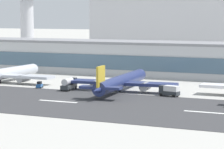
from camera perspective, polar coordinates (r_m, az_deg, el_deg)
ground_plane at (r=151.32m, az=-5.35°, el=-2.83°), size 1400.00×1400.00×0.00m
runway_strip at (r=150.32m, az=-5.57°, el=-2.88°), size 800.00×42.33×0.08m
runway_centreline_dash_4 at (r=150.60m, az=-5.76°, el=-2.85°), size 12.00×1.20×0.01m
runway_centreline_dash_5 at (r=134.99m, az=10.12°, el=-3.98°), size 12.00×1.20×0.01m
terminal_building at (r=213.70m, az=5.46°, el=1.66°), size 178.39×21.85×13.56m
control_tower at (r=281.69m, az=-9.02°, el=6.44°), size 13.22×13.22×40.29m
distant_hotel_block at (r=328.34m, az=8.33°, el=5.13°), size 116.64×39.33×35.24m
airliner_black_tail_gate_0 at (r=194.86m, az=-11.75°, el=-0.00°), size 40.34×45.35×9.47m
airliner_gold_tail_gate_1 at (r=168.27m, az=0.85°, el=-0.82°), size 36.07×46.41×9.69m
service_fuel_truck_0 at (r=173.27m, az=-4.59°, el=-0.99°), size 3.71×8.76×3.95m
service_box_truck_1 at (r=160.05m, az=6.10°, el=-1.69°), size 6.36×3.65×3.25m
service_baggage_tug_2 at (r=179.19m, az=-7.71°, el=-1.10°), size 2.63×3.53×2.20m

